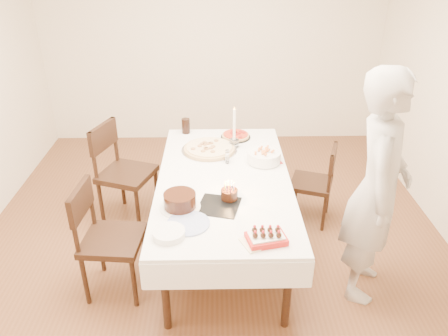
{
  "coord_description": "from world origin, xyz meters",
  "views": [
    {
      "loc": [
        0.05,
        -3.32,
        2.61
      ],
      "look_at": [
        0.11,
        -0.04,
        0.85
      ],
      "focal_mm": 35.0,
      "sensor_mm": 36.0,
      "label": 1
    }
  ],
  "objects_px": {
    "chair_left_savory": "(127,174)",
    "cola_glass": "(186,126)",
    "birthday_cake": "(229,191)",
    "taper_candle": "(234,127)",
    "strawberry_box": "(266,238)",
    "pizza_white": "(209,149)",
    "chair_left_dessert": "(113,240)",
    "layer_cake": "(180,201)",
    "person": "(377,189)",
    "dining_table": "(224,214)",
    "pizza_pepperoni": "(236,136)",
    "chair_right_savory": "(311,183)",
    "pasta_bowl": "(264,156)"
  },
  "relations": [
    {
      "from": "cola_glass",
      "to": "strawberry_box",
      "type": "height_order",
      "value": "cola_glass"
    },
    {
      "from": "chair_left_savory",
      "to": "cola_glass",
      "type": "height_order",
      "value": "chair_left_savory"
    },
    {
      "from": "chair_left_savory",
      "to": "pasta_bowl",
      "type": "xyz_separation_m",
      "value": [
        1.33,
        -0.22,
        0.3
      ]
    },
    {
      "from": "chair_left_dessert",
      "to": "layer_cake",
      "type": "relative_size",
      "value": 3.07
    },
    {
      "from": "dining_table",
      "to": "person",
      "type": "distance_m",
      "value": 1.36
    },
    {
      "from": "chair_left_dessert",
      "to": "layer_cake",
      "type": "height_order",
      "value": "chair_left_dessert"
    },
    {
      "from": "chair_left_savory",
      "to": "taper_candle",
      "type": "distance_m",
      "value": 1.16
    },
    {
      "from": "chair_left_savory",
      "to": "cola_glass",
      "type": "xyz_separation_m",
      "value": [
        0.57,
        0.46,
        0.32
      ]
    },
    {
      "from": "cola_glass",
      "to": "pizza_white",
      "type": "bearing_deg",
      "value": -60.05
    },
    {
      "from": "pizza_pepperoni",
      "to": "layer_cake",
      "type": "xyz_separation_m",
      "value": [
        -0.48,
        -1.3,
        0.04
      ]
    },
    {
      "from": "dining_table",
      "to": "person",
      "type": "xyz_separation_m",
      "value": [
        1.13,
        -0.51,
        0.56
      ]
    },
    {
      "from": "layer_cake",
      "to": "birthday_cake",
      "type": "relative_size",
      "value": 2.24
    },
    {
      "from": "pasta_bowl",
      "to": "strawberry_box",
      "type": "xyz_separation_m",
      "value": [
        -0.1,
        -1.18,
        -0.02
      ]
    },
    {
      "from": "dining_table",
      "to": "layer_cake",
      "type": "distance_m",
      "value": 0.72
    },
    {
      "from": "person",
      "to": "pasta_bowl",
      "type": "bearing_deg",
      "value": 63.85
    },
    {
      "from": "chair_left_savory",
      "to": "cola_glass",
      "type": "relative_size",
      "value": 6.45
    },
    {
      "from": "chair_left_dessert",
      "to": "birthday_cake",
      "type": "distance_m",
      "value": 1.0
    },
    {
      "from": "chair_right_savory",
      "to": "cola_glass",
      "type": "relative_size",
      "value": 5.28
    },
    {
      "from": "birthday_cake",
      "to": "pasta_bowl",
      "type": "bearing_deg",
      "value": 62.12
    },
    {
      "from": "pizza_pepperoni",
      "to": "pasta_bowl",
      "type": "relative_size",
      "value": 1.0
    },
    {
      "from": "taper_candle",
      "to": "chair_left_savory",
      "type": "bearing_deg",
      "value": -174.1
    },
    {
      "from": "pasta_bowl",
      "to": "chair_right_savory",
      "type": "bearing_deg",
      "value": 18.28
    },
    {
      "from": "chair_right_savory",
      "to": "taper_candle",
      "type": "distance_m",
      "value": 0.96
    },
    {
      "from": "strawberry_box",
      "to": "pasta_bowl",
      "type": "bearing_deg",
      "value": 85.11
    },
    {
      "from": "chair_left_dessert",
      "to": "pizza_white",
      "type": "relative_size",
      "value": 1.79
    },
    {
      "from": "chair_left_dessert",
      "to": "pizza_pepperoni",
      "type": "xyz_separation_m",
      "value": [
        1.02,
        1.36,
        0.29
      ]
    },
    {
      "from": "chair_left_dessert",
      "to": "layer_cake",
      "type": "xyz_separation_m",
      "value": [
        0.54,
        0.05,
        0.33
      ]
    },
    {
      "from": "chair_left_dessert",
      "to": "pizza_pepperoni",
      "type": "bearing_deg",
      "value": -121.95
    },
    {
      "from": "chair_right_savory",
      "to": "person",
      "type": "bearing_deg",
      "value": -56.16
    },
    {
      "from": "person",
      "to": "chair_right_savory",
      "type": "bearing_deg",
      "value": 35.12
    },
    {
      "from": "pizza_pepperoni",
      "to": "pasta_bowl",
      "type": "xyz_separation_m",
      "value": [
        0.24,
        -0.55,
        0.04
      ]
    },
    {
      "from": "taper_candle",
      "to": "cola_glass",
      "type": "relative_size",
      "value": 2.64
    },
    {
      "from": "dining_table",
      "to": "pizza_pepperoni",
      "type": "height_order",
      "value": "pizza_pepperoni"
    },
    {
      "from": "taper_candle",
      "to": "strawberry_box",
      "type": "distance_m",
      "value": 1.53
    },
    {
      "from": "person",
      "to": "taper_candle",
      "type": "height_order",
      "value": "person"
    },
    {
      "from": "chair_left_dessert",
      "to": "person",
      "type": "relative_size",
      "value": 0.52
    },
    {
      "from": "dining_table",
      "to": "chair_left_savory",
      "type": "bearing_deg",
      "value": 151.47
    },
    {
      "from": "cola_glass",
      "to": "birthday_cake",
      "type": "distance_m",
      "value": 1.39
    },
    {
      "from": "pizza_white",
      "to": "cola_glass",
      "type": "bearing_deg",
      "value": 119.95
    },
    {
      "from": "person",
      "to": "birthday_cake",
      "type": "height_order",
      "value": "person"
    },
    {
      "from": "pasta_bowl",
      "to": "cola_glass",
      "type": "relative_size",
      "value": 1.93
    },
    {
      "from": "pizza_pepperoni",
      "to": "birthday_cake",
      "type": "relative_size",
      "value": 2.17
    },
    {
      "from": "birthday_cake",
      "to": "taper_candle",
      "type": "bearing_deg",
      "value": 85.55
    },
    {
      "from": "chair_left_savory",
      "to": "cola_glass",
      "type": "distance_m",
      "value": 0.8
    },
    {
      "from": "person",
      "to": "cola_glass",
      "type": "relative_size",
      "value": 11.77
    },
    {
      "from": "person",
      "to": "layer_cake",
      "type": "distance_m",
      "value": 1.49
    },
    {
      "from": "layer_cake",
      "to": "chair_left_dessert",
      "type": "bearing_deg",
      "value": -174.45
    },
    {
      "from": "person",
      "to": "strawberry_box",
      "type": "distance_m",
      "value": 0.95
    },
    {
      "from": "person",
      "to": "layer_cake",
      "type": "relative_size",
      "value": 5.9
    },
    {
      "from": "dining_table",
      "to": "taper_candle",
      "type": "height_order",
      "value": "taper_candle"
    }
  ]
}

